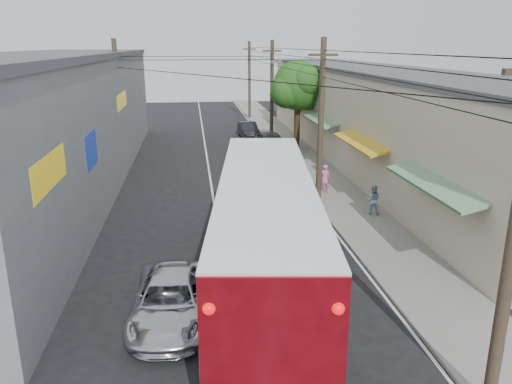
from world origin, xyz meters
TOP-DOWN VIEW (x-y plane):
  - ground at (0.00, 0.00)m, footprint 120.00×120.00m
  - sidewalk at (6.50, 20.00)m, footprint 3.00×80.00m
  - building_right at (10.99, 22.00)m, footprint 7.09×40.00m
  - building_left at (-8.50, 18.00)m, footprint 7.20×36.00m
  - utility_poles at (3.13, 20.33)m, footprint 11.80×45.28m
  - street_tree at (6.87, 26.02)m, footprint 4.40×4.00m
  - coach_bus at (1.21, 4.11)m, footprint 4.39×13.50m
  - jeepney at (-1.75, 2.64)m, footprint 2.36×4.68m
  - parked_suv at (3.80, 15.47)m, footprint 2.81×5.82m
  - parked_car_mid at (4.60, 24.47)m, footprint 2.14×4.92m
  - parked_car_far at (3.80, 31.85)m, footprint 1.64×3.99m
  - pedestrian_near at (5.88, 14.36)m, footprint 0.55×0.36m
  - pedestrian_far at (7.19, 10.67)m, footprint 0.83×0.76m

SIDE VIEW (x-z plane):
  - ground at x=0.00m, z-range 0.00..0.00m
  - sidewalk at x=6.50m, z-range 0.00..0.12m
  - jeepney at x=-1.75m, z-range 0.00..1.27m
  - parked_car_far at x=3.80m, z-range 0.00..1.29m
  - pedestrian_far at x=7.19m, z-range 0.12..1.51m
  - parked_suv at x=3.80m, z-range 0.00..1.63m
  - parked_car_mid at x=4.60m, z-range 0.00..1.65m
  - pedestrian_near at x=5.88m, z-range 0.12..1.64m
  - coach_bus at x=1.21m, z-range 0.07..3.89m
  - building_right at x=10.99m, z-range 0.03..6.28m
  - building_left at x=-8.50m, z-range 0.03..7.28m
  - utility_poles at x=3.13m, z-range 0.13..8.13m
  - street_tree at x=6.87m, z-range 1.37..7.97m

